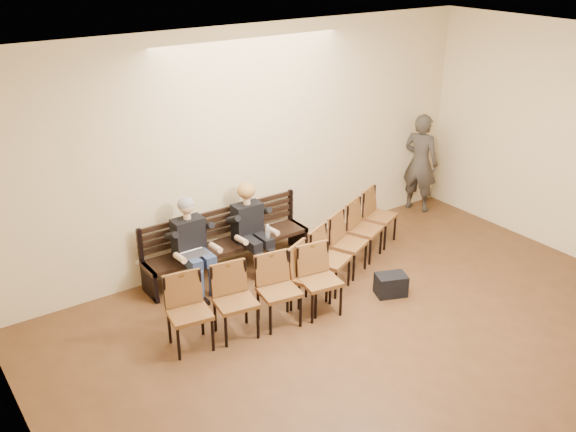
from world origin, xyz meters
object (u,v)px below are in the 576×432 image
at_px(chair_row_back, 349,244).
at_px(laptop, 195,255).
at_px(bench, 229,258).
at_px(seated_woman, 251,231).
at_px(chair_row_front, 258,297).
at_px(water_bottle, 268,240).
at_px(bag, 391,285).
at_px(seated_man, 192,245).
at_px(passerby, 421,156).

bearing_deg(chair_row_back, laptop, 135.52).
bearing_deg(bench, laptop, -158.72).
height_order(seated_woman, chair_row_back, seated_woman).
xyz_separation_m(laptop, chair_row_front, (0.21, -1.27, -0.11)).
bearing_deg(laptop, water_bottle, -14.64).
height_order(water_bottle, bag, water_bottle).
bearing_deg(seated_man, chair_row_back, -23.49).
xyz_separation_m(laptop, water_bottle, (1.11, -0.14, -0.02)).
bearing_deg(passerby, seated_man, 71.50).
height_order(bag, chair_row_front, chair_row_front).
xyz_separation_m(seated_woman, bag, (1.19, -1.75, -0.47)).
distance_m(seated_man, water_bottle, 1.11).
relative_size(laptop, water_bottle, 1.57).
bearing_deg(passerby, seated_woman, 72.21).
bearing_deg(bag, passerby, 38.41).
bearing_deg(laptop, bag, -44.00).
xyz_separation_m(bench, passerby, (4.00, 0.10, 0.80)).
bearing_deg(bag, water_bottle, 126.13).
distance_m(bench, bag, 2.41).
bearing_deg(seated_woman, water_bottle, -68.26).
height_order(bag, chair_row_back, chair_row_back).
bearing_deg(seated_woman, bench, 159.78).
height_order(water_bottle, chair_row_front, chair_row_front).
bearing_deg(seated_man, seated_woman, 0.00).
relative_size(bench, laptop, 7.65).
xyz_separation_m(water_bottle, chair_row_back, (1.01, -0.63, -0.10)).
bearing_deg(passerby, water_bottle, 76.74).
xyz_separation_m(seated_man, seated_woman, (0.96, 0.00, -0.03)).
distance_m(bag, chair_row_front, 2.02).
xyz_separation_m(seated_woman, chair_row_back, (1.12, -0.90, -0.17)).
xyz_separation_m(seated_woman, laptop, (-1.00, -0.14, -0.05)).
height_order(seated_man, water_bottle, seated_man).
distance_m(seated_woman, chair_row_back, 1.45).
height_order(bench, chair_row_front, chair_row_front).
height_order(seated_woman, laptop, seated_woman).
bearing_deg(chair_row_front, water_bottle, 60.54).
xyz_separation_m(laptop, chair_row_back, (2.12, -0.76, -0.12)).
height_order(passerby, chair_row_front, passerby).
bearing_deg(laptop, seated_woman, 0.48).
relative_size(seated_man, laptop, 3.86).
xyz_separation_m(passerby, chair_row_front, (-4.46, -1.63, -0.56)).
relative_size(seated_man, seated_woman, 1.05).
distance_m(bench, seated_woman, 0.53).
relative_size(seated_man, bag, 3.15).
xyz_separation_m(bag, chair_row_front, (-1.97, 0.34, 0.31)).
height_order(seated_man, bag, seated_man).
bearing_deg(bag, chair_row_front, 170.28).
bearing_deg(chair_row_back, passerby, -0.87).
height_order(bench, bag, bench).
bearing_deg(water_bottle, chair_row_front, -128.18).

